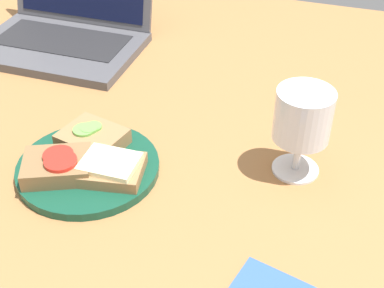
{
  "coord_description": "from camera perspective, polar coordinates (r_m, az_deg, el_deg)",
  "views": [
    {
      "loc": [
        27.17,
        -57.37,
        54.85
      ],
      "look_at": [
        7.99,
        0.63,
        8.0
      ],
      "focal_mm": 50.0,
      "sensor_mm": 36.0,
      "label": 1
    }
  ],
  "objects": [
    {
      "name": "sandwich_with_cucumber",
      "position": [
        0.83,
        -10.6,
        0.57
      ],
      "size": [
        10.69,
        9.61,
        2.98
      ],
      "color": "#937047",
      "rests_on": "plate"
    },
    {
      "name": "sandwich_with_tomato",
      "position": [
        0.79,
        -14.17,
        -2.24
      ],
      "size": [
        11.73,
        10.68,
        3.13
      ],
      "color": "brown",
      "rests_on": "plate"
    },
    {
      "name": "sandwich_with_cheese",
      "position": [
        0.77,
        -8.7,
        -2.54
      ],
      "size": [
        10.41,
        8.89,
        2.66
      ],
      "color": "#937047",
      "rests_on": "plate"
    },
    {
      "name": "plate",
      "position": [
        0.81,
        -11.0,
        -2.48
      ],
      "size": [
        21.17,
        21.17,
        1.34
      ],
      "primitive_type": "cylinder",
      "color": "#144733",
      "rests_on": "wooden_table"
    },
    {
      "name": "wine_glass",
      "position": [
        0.76,
        11.72,
        2.55
      ],
      "size": [
        8.16,
        8.16,
        13.69
      ],
      "color": "white",
      "rests_on": "wooden_table"
    },
    {
      "name": "wooden_table",
      "position": [
        0.83,
        -5.39,
        -2.76
      ],
      "size": [
        140.0,
        140.0,
        3.0
      ],
      "primitive_type": "cube",
      "color": "#9E6B3D",
      "rests_on": "ground"
    },
    {
      "name": "laptop",
      "position": [
        1.16,
        -13.38,
        12.01
      ],
      "size": [
        32.7,
        26.78,
        19.43
      ],
      "color": "#4C4C51",
      "rests_on": "wooden_table"
    }
  ]
}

